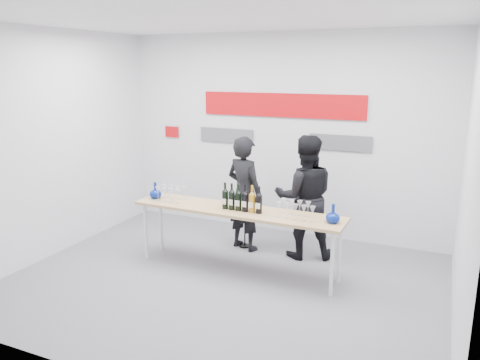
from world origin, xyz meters
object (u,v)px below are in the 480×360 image
(presenter_right, at_px, (305,197))
(mic_stand, at_px, (245,218))
(tasting_table, at_px, (237,214))
(presenter_left, at_px, (244,194))

(presenter_right, xyz_separation_m, mic_stand, (-0.85, -0.01, -0.39))
(tasting_table, distance_m, mic_stand, 0.86)
(presenter_left, height_order, presenter_right, presenter_right)
(presenter_left, bearing_deg, tasting_table, 124.23)
(tasting_table, relative_size, presenter_right, 1.62)
(tasting_table, xyz_separation_m, presenter_right, (0.63, 0.78, 0.08))
(presenter_left, xyz_separation_m, presenter_right, (0.84, 0.06, 0.03))
(mic_stand, bearing_deg, tasting_table, -77.02)
(mic_stand, bearing_deg, presenter_left, -76.71)
(tasting_table, height_order, presenter_right, presenter_right)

